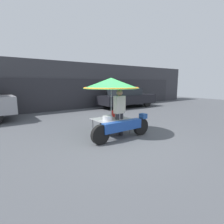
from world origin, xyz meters
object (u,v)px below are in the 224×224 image
object	(u,v)px
vendor_person	(119,110)
parked_car	(126,98)
potted_plant	(151,98)
vendor_motorcycle_cart	(112,91)

from	to	relation	value
vendor_person	parked_car	size ratio (longest dim) A/B	0.36
parked_car	potted_plant	bearing A→B (deg)	13.78
vendor_person	potted_plant	xyz separation A→B (m)	(8.76, 6.34, -0.50)
vendor_motorcycle_cart	vendor_person	xyz separation A→B (m)	(0.17, -0.19, -0.68)
vendor_motorcycle_cart	potted_plant	size ratio (longest dim) A/B	2.97
parked_car	potted_plant	world-z (taller)	parked_car
vendor_person	parked_car	bearing A→B (deg)	47.56
potted_plant	vendor_motorcycle_cart	bearing A→B (deg)	-145.46
parked_car	vendor_person	bearing A→B (deg)	-132.44
vendor_person	vendor_motorcycle_cart	bearing A→B (deg)	132.67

